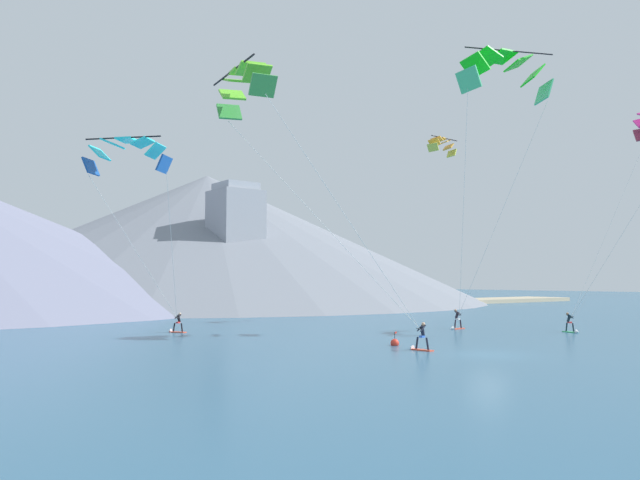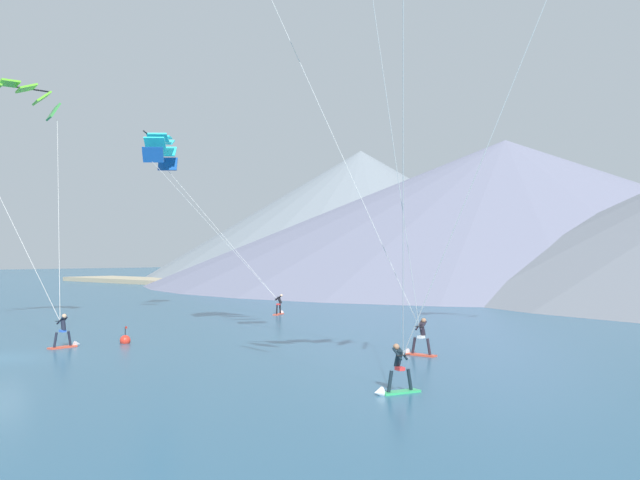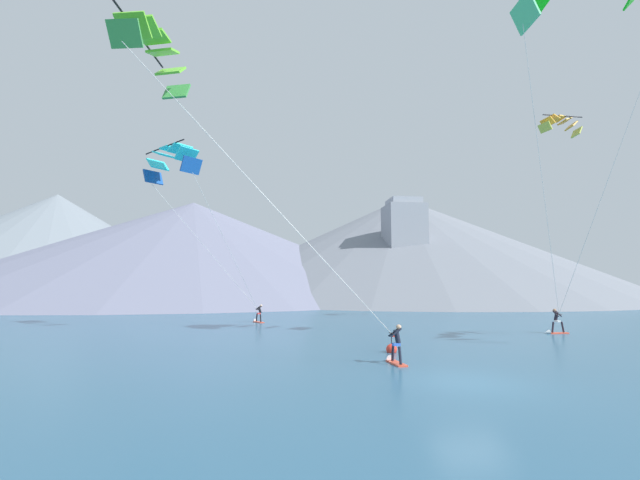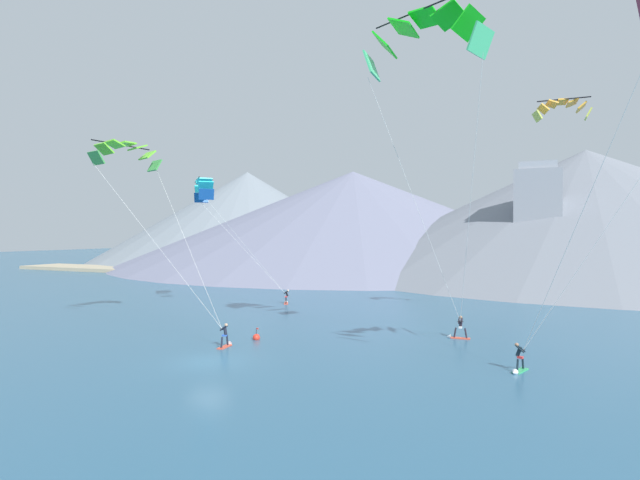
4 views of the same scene
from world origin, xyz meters
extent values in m
plane|color=#2D5B7A|center=(0.00, 0.00, 0.00)|extent=(400.00, 400.00, 0.00)
cube|color=#E54C33|center=(13.31, 13.62, 0.04)|extent=(1.47, 0.54, 0.07)
cylinder|color=#231E28|center=(13.70, 13.65, 0.44)|extent=(0.26, 0.14, 0.76)
cylinder|color=#231E28|center=(12.91, 13.59, 0.44)|extent=(0.26, 0.14, 0.76)
cube|color=white|center=(13.31, 13.62, 0.86)|extent=(0.26, 0.33, 0.12)
cylinder|color=#231E28|center=(13.30, 13.71, 1.20)|extent=(0.25, 0.43, 0.64)
cylinder|color=#231E28|center=(13.43, 13.62, 1.38)|extent=(0.12, 0.55, 0.42)
cylinder|color=#231E28|center=(13.19, 13.60, 1.38)|extent=(0.12, 0.55, 0.42)
cylinder|color=black|center=(13.32, 13.43, 1.35)|extent=(0.52, 0.07, 0.03)
sphere|color=#9E7051|center=(13.29, 13.85, 1.60)|extent=(0.23, 0.23, 0.23)
cone|color=white|center=(12.44, 13.56, 0.10)|extent=(0.32, 0.38, 0.36)
cube|color=#E54C33|center=(-7.87, 24.89, 0.04)|extent=(1.05, 1.48, 0.07)
cylinder|color=black|center=(-7.68, 24.54, 0.42)|extent=(0.21, 0.26, 0.71)
cylinder|color=black|center=(-8.05, 25.24, 0.42)|extent=(0.21, 0.26, 0.71)
cube|color=red|center=(-7.87, 24.89, 0.81)|extent=(0.37, 0.34, 0.12)
cylinder|color=black|center=(-7.78, 24.94, 1.13)|extent=(0.45, 0.37, 0.60)
cylinder|color=black|center=(-7.82, 24.79, 1.30)|extent=(0.49, 0.30, 0.39)
cylinder|color=black|center=(-7.92, 24.99, 1.30)|extent=(0.49, 0.30, 0.39)
cylinder|color=black|center=(-8.03, 24.81, 1.27)|extent=(0.27, 0.48, 0.03)
sphere|color=beige|center=(-7.66, 25.00, 1.49)|extent=(0.22, 0.22, 0.22)
cone|color=white|center=(-8.27, 25.67, 0.10)|extent=(0.46, 0.43, 0.36)
cube|color=#E54C33|center=(-1.43, 3.74, 0.04)|extent=(0.59, 1.48, 0.07)
cylinder|color=black|center=(-1.39, 3.35, 0.44)|extent=(0.15, 0.26, 0.74)
cylinder|color=black|center=(-1.47, 4.14, 0.44)|extent=(0.15, 0.26, 0.74)
cube|color=blue|center=(-1.43, 3.74, 0.84)|extent=(0.33, 0.27, 0.12)
cylinder|color=black|center=(-1.38, 3.75, 1.18)|extent=(0.35, 0.25, 0.63)
cylinder|color=black|center=(-1.46, 3.62, 1.36)|extent=(0.54, 0.14, 0.41)
cylinder|color=black|center=(-1.49, 3.86, 1.36)|extent=(0.54, 0.14, 0.41)
cylinder|color=black|center=(-1.66, 3.72, 1.33)|extent=(0.09, 0.52, 0.03)
sphere|color=tan|center=(-1.30, 3.76, 1.59)|extent=(0.23, 0.23, 0.23)
cone|color=white|center=(-1.52, 4.61, 0.10)|extent=(0.39, 0.34, 0.36)
cube|color=#3EC27C|center=(8.11, 7.74, 19.69)|extent=(0.73, 2.10, 1.78)
cylinder|color=silver|center=(14.53, 9.67, 10.13)|extent=(2.45, 7.57, 17.57)
cylinder|color=silver|center=(10.60, 10.53, 10.13)|extent=(5.48, 5.85, 17.57)
cube|color=#14499C|center=(-12.73, 16.61, 12.10)|extent=(1.53, 1.48, 1.13)
cube|color=#2AE7EF|center=(-13.16, 17.09, 13.03)|extent=(1.76, 1.73, 0.91)
cube|color=#2AE7EF|center=(-13.81, 17.77, 13.64)|extent=(1.90, 1.88, 0.56)
cube|color=#2AE7EF|center=(-14.57, 18.58, 13.86)|extent=(1.93, 1.91, 0.13)
cube|color=#2AE7EF|center=(-15.33, 19.39, 13.64)|extent=(1.90, 1.88, 0.56)
cube|color=#2AE7EF|center=(-15.98, 20.07, 13.03)|extent=(1.75, 1.74, 0.91)
cube|color=#14499C|center=(-16.42, 20.54, 12.10)|extent=(1.52, 1.49, 1.13)
cylinder|color=black|center=(-15.07, 18.10, 13.86)|extent=(3.79, 4.06, 0.10)
cylinder|color=silver|center=(-10.31, 20.65, 6.42)|extent=(4.61, 8.36, 10.31)
cylinder|color=silver|center=(-12.28, 22.74, 6.42)|extent=(8.55, 4.18, 10.31)
cube|color=green|center=(-13.19, 3.17, 14.02)|extent=(1.47, 0.86, 1.07)
cube|color=#6CD42E|center=(-13.11, 3.89, 14.83)|extent=(1.51, 1.14, 0.87)
cube|color=#6CD42E|center=(-12.96, 4.83, 15.36)|extent=(1.54, 1.31, 0.57)
cube|color=#6CD42E|center=(-12.78, 5.88, 15.54)|extent=(1.55, 1.36, 0.21)
cube|color=#6CD42E|center=(-12.57, 6.93, 15.36)|extent=(1.54, 1.37, 0.57)
cube|color=#6CD42E|center=(-12.36, 7.86, 14.83)|extent=(1.51, 1.24, 0.87)
cube|color=green|center=(-12.17, 8.56, 14.02)|extent=(1.46, 1.01, 1.07)
cylinder|color=black|center=(-13.38, 6.00, 15.50)|extent=(0.79, 5.64, 0.10)
cylinder|color=silver|center=(-7.43, 3.32, 7.43)|extent=(11.57, 0.82, 12.22)
cylinder|color=silver|center=(-6.87, 6.26, 7.43)|extent=(10.47, 5.10, 12.22)
cube|color=#C3CB46|center=(22.43, 22.01, 18.07)|extent=(0.56, 1.19, 0.90)
cube|color=gold|center=(21.90, 22.02, 18.70)|extent=(0.81, 1.24, 0.81)
cube|color=gold|center=(21.20, 21.94, 19.11)|extent=(0.99, 1.27, 0.61)
cube|color=gold|center=(20.42, 21.79, 19.25)|extent=(1.08, 1.27, 0.33)
cube|color=gold|center=(19.64, 21.58, 19.11)|extent=(1.13, 1.25, 0.61)
cube|color=gold|center=(18.98, 21.35, 18.70)|extent=(1.07, 1.21, 0.81)
cube|color=#C3CB46|center=(18.51, 21.11, 18.07)|extent=(0.91, 1.15, 0.90)
cylinder|color=black|center=(20.53, 21.31, 19.35)|extent=(4.12, 0.24, 0.10)
sphere|color=red|center=(-0.73, 6.87, 0.15)|extent=(0.56, 0.56, 0.56)
cylinder|color=black|center=(-0.73, 6.87, 0.65)|extent=(0.04, 0.04, 0.44)
cube|color=red|center=(-0.64, 6.87, 0.83)|extent=(0.18, 0.01, 0.12)
cube|color=tan|center=(0.00, 54.64, 0.35)|extent=(180.00, 10.00, 0.70)
cube|color=beige|center=(27.74, 56.85, 2.99)|extent=(9.81, 6.84, 5.99)
cube|color=gray|center=(27.74, 56.85, 6.14)|extent=(10.20, 7.12, 0.30)
cube|color=#A89E8E|center=(13.37, 56.78, 1.94)|extent=(8.84, 4.57, 3.87)
cube|color=slate|center=(13.37, 56.78, 4.02)|extent=(9.20, 4.75, 0.30)
cube|color=#B7AD9E|center=(-4.23, 55.85, 1.83)|extent=(5.08, 4.05, 3.65)
cube|color=gray|center=(-4.23, 55.85, 3.80)|extent=(5.28, 4.21, 0.30)
cube|color=gray|center=(18.08, 62.11, 9.09)|extent=(7.00, 7.00, 18.18)
cube|color=#979DA8|center=(18.08, 62.11, 18.78)|extent=(5.60, 5.60, 1.20)
cone|color=slate|center=(-26.23, 95.73, 12.07)|extent=(118.85, 118.85, 24.14)
cone|color=slate|center=(26.64, 89.24, 12.55)|extent=(107.88, 107.88, 25.09)
cone|color=gray|center=(-60.26, 98.63, 13.02)|extent=(87.27, 87.27, 26.05)
camera|label=1|loc=(-29.28, -23.08, 4.26)|focal=35.00mm
camera|label=2|loc=(32.20, -13.68, 4.62)|focal=40.00mm
camera|label=3|loc=(-7.01, -14.77, 3.48)|focal=24.00mm
camera|label=4|loc=(19.18, -25.45, 8.03)|focal=28.00mm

